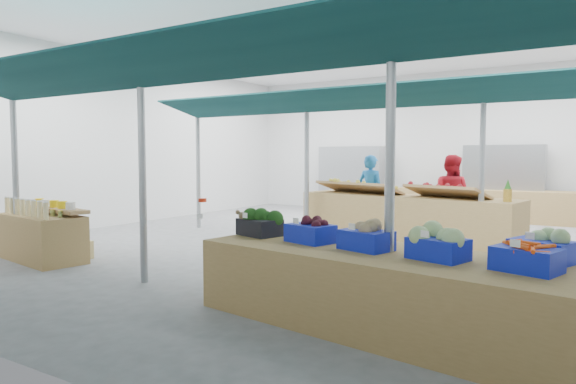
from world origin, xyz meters
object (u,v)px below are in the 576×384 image
Objects in this scene: veg_counter at (384,290)px; fruit_counter at (405,219)px; vendor_left at (371,193)px; vendor_right at (450,196)px; crate_stack at (445,295)px; bottle_shelf at (44,235)px.

fruit_counter is (-1.52, 5.09, 0.09)m from veg_counter.
veg_counter is at bearing 122.45° from vendor_left.
fruit_counter is 2.50× the size of vendor_left.
vendor_left is 1.80m from vendor_right.
crate_stack is 0.36× the size of vendor_left.
bottle_shelf is 1.03× the size of vendor_right.
crate_stack is 5.99m from vendor_right.
bottle_shelf is at bearing 69.69° from vendor_left.
vendor_left is (-1.20, 1.10, 0.41)m from fruit_counter.
vendor_left reaches higher than crate_stack.
bottle_shelf reaches higher than fruit_counter.
fruit_counter is 2.50× the size of vendor_right.
vendor_right reaches higher than fruit_counter.
veg_counter is at bearing -64.66° from fruit_counter.
veg_counter is 6.78m from vendor_left.
vendor_right is (5.10, 5.94, 0.46)m from bottle_shelf.
bottle_shelf is 7.85m from vendor_right.
bottle_shelf is at bearing 58.11° from vendor_right.
fruit_counter is 5.11m from crate_stack.
veg_counter is 6.28m from vendor_right.
vendor_right is (0.60, 1.10, 0.41)m from fruit_counter.
vendor_left is at bearing 69.97° from bottle_shelf.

